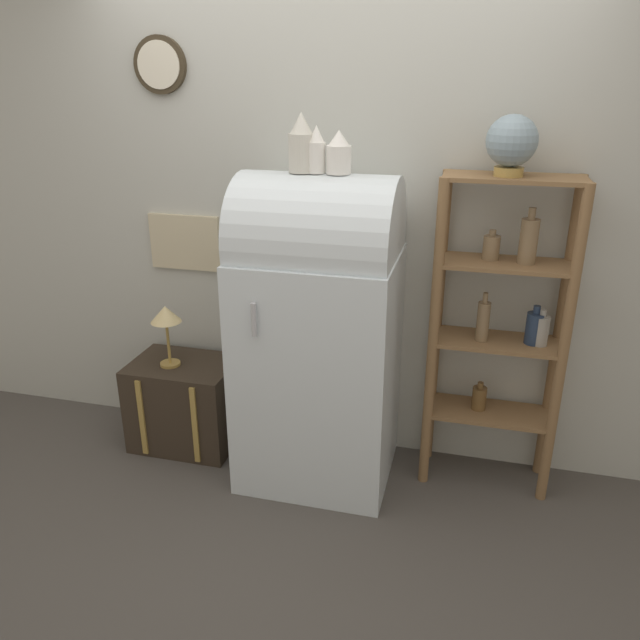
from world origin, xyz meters
The scene contains 10 objects.
ground_plane centered at (0.00, 0.00, 0.00)m, with size 12.00×12.00×0.00m, color #4C4742.
wall_back centered at (-0.01, 0.57, 1.35)m, with size 7.00×0.09×2.70m.
refrigerator centered at (0.00, 0.23, 0.82)m, with size 0.76×0.68×1.59m.
suitcase_trunk centered at (-0.81, 0.30, 0.25)m, with size 0.57×0.43×0.50m.
shelf_unit centered at (0.87, 0.39, 0.90)m, with size 0.64×0.29×1.58m.
globe centered at (0.83, 0.37, 1.73)m, with size 0.22×0.22×0.26m.
vase_left centered at (-0.08, 0.23, 1.71)m, with size 0.12×0.12×0.26m.
vase_center centered at (-0.01, 0.22, 1.68)m, with size 0.08×0.08×0.21m.
vase_right centered at (0.09, 0.22, 1.68)m, with size 0.11×0.11×0.19m.
desk_lamp centered at (-0.86, 0.27, 0.78)m, with size 0.16×0.16×0.35m.
Camera 1 is at (0.72, -2.54, 2.01)m, focal length 35.00 mm.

